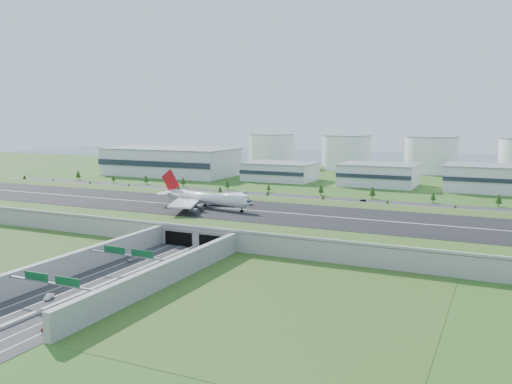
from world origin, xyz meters
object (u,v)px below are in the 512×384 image
at_px(car_2, 184,263).
at_px(car_7, 243,192).
at_px(boeing_747, 206,198).
at_px(car_0, 131,260).
at_px(fuel_tank_a, 272,150).
at_px(car_1, 49,297).
at_px(car_4, 185,192).
at_px(car_5, 363,200).
at_px(car_3, 48,327).

relative_size(car_2, car_7, 1.19).
xyz_separation_m(boeing_747, car_0, (11.54, -76.66, -12.62)).
relative_size(fuel_tank_a, car_1, 11.23).
height_order(fuel_tank_a, car_4, fuel_tank_a).
bearing_deg(boeing_747, car_7, 116.67).
bearing_deg(car_7, car_0, 16.51).
xyz_separation_m(car_2, car_4, (-104.32, 164.60, -0.11)).
bearing_deg(car_1, car_4, 90.14).
bearing_deg(car_4, car_1, -147.45).
bearing_deg(car_7, car_1, 14.98).
relative_size(car_5, car_7, 0.82).
relative_size(car_3, car_5, 1.16).
height_order(boeing_747, car_5, boeing_747).
relative_size(car_0, car_5, 0.99).
relative_size(car_2, car_4, 1.42).
relative_size(fuel_tank_a, car_0, 12.34).
bearing_deg(car_7, car_3, 18.15).
distance_m(fuel_tank_a, car_4, 223.68).
bearing_deg(car_5, fuel_tank_a, -135.10).
bearing_deg(car_3, car_7, -91.10).
relative_size(car_4, car_5, 1.02).
height_order(car_4, car_7, car_7).
xyz_separation_m(fuel_tank_a, car_0, (109.31, -389.88, -16.69)).
relative_size(fuel_tank_a, car_7, 9.99).
xyz_separation_m(car_3, car_5, (22.27, 246.33, -0.02)).
relative_size(boeing_747, car_4, 14.57).
bearing_deg(car_0, car_7, 111.78).
bearing_deg(car_0, fuel_tank_a, 114.27).
distance_m(car_4, car_7, 42.82).
bearing_deg(car_2, car_7, -67.17).
bearing_deg(car_7, car_4, -64.73).
xyz_separation_m(car_1, car_4, (-87.09, 213.92, -0.02)).
bearing_deg(car_2, car_5, -94.22).
distance_m(car_2, car_5, 180.61).
distance_m(boeing_747, car_7, 112.97).
bearing_deg(car_0, car_5, 84.90).
bearing_deg(car_2, car_4, -54.48).
distance_m(fuel_tank_a, car_0, 405.26).
xyz_separation_m(boeing_747, car_1, (15.76, -122.18, -12.57)).
height_order(boeing_747, car_2, boeing_747).
distance_m(boeing_747, car_4, 116.89).
height_order(car_2, car_7, car_2).
xyz_separation_m(fuel_tank_a, car_4, (26.45, -221.48, -16.67)).
bearing_deg(fuel_tank_a, car_7, -72.15).
distance_m(fuel_tank_a, car_1, 450.27).
xyz_separation_m(car_0, car_3, (22.36, -63.41, -0.00)).
height_order(fuel_tank_a, car_3, fuel_tank_a).
bearing_deg(car_3, car_2, -105.14).
xyz_separation_m(fuel_tank_a, car_3, (131.67, -453.29, -16.69)).
height_order(car_1, car_3, car_1).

